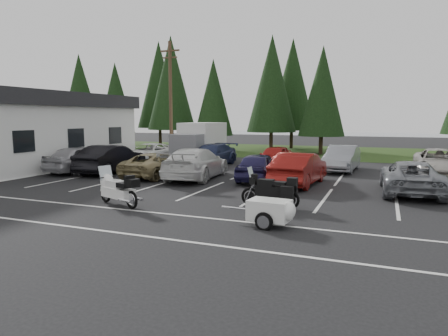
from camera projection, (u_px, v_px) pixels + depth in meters
ground at (241, 198)px, 16.35m from camera, size 120.00×120.00×0.00m
grass_strip at (324, 152)px, 38.44m from camera, size 80.00×16.00×0.01m
lake_water at (376, 138)px, 65.49m from camera, size 70.00×50.00×0.02m
building at (5, 130)px, 26.40m from camera, size 10.60×15.60×4.90m
utility_pole at (171, 99)px, 30.52m from camera, size 1.60×0.26×9.00m
box_truck at (197, 142)px, 30.64m from camera, size 2.40×5.60×2.90m
stall_markings at (256, 190)px, 18.19m from camera, size 32.00×16.00×0.01m
conifer_0 at (80, 92)px, 46.66m from camera, size 4.58×4.58×10.66m
conifer_1 at (116, 98)px, 43.34m from camera, size 3.96×3.96×9.22m
conifer_2 at (171, 83)px, 42.40m from camera, size 5.10×5.10×11.89m
conifer_3 at (213, 97)px, 39.28m from camera, size 3.87×3.87×9.02m
conifer_4 at (272, 84)px, 38.46m from camera, size 4.80×4.80×11.17m
conifer_5 at (322, 91)px, 35.53m from camera, size 4.14×4.14×9.63m
conifer_back_a at (159, 85)px, 47.71m from camera, size 5.28×5.28×12.30m
conifer_back_b at (292, 85)px, 42.30m from camera, size 4.97×4.97×11.58m
car_near_0 at (81, 159)px, 24.18m from camera, size 2.11×4.89×1.64m
car_near_1 at (111, 159)px, 23.81m from camera, size 2.01×5.17×1.68m
car_near_2 at (156, 165)px, 22.34m from camera, size 2.29×4.85×1.34m
car_near_3 at (196, 163)px, 21.58m from camera, size 2.91×5.94×1.66m
car_near_4 at (259, 167)px, 20.84m from camera, size 2.11×4.49×1.49m
car_near_5 at (299, 169)px, 19.57m from camera, size 2.05×4.98×1.60m
car_near_6 at (411, 177)px, 17.34m from camera, size 2.59×5.26×1.44m
car_far_0 at (149, 153)px, 29.30m from camera, size 2.42×5.11×1.41m
car_far_1 at (211, 155)px, 27.50m from camera, size 2.52×5.26×1.48m
car_far_2 at (275, 157)px, 26.29m from camera, size 1.79×4.29×1.45m
car_far_3 at (342, 158)px, 24.69m from camera, size 1.95×4.86×1.57m
car_far_4 at (440, 163)px, 22.40m from camera, size 2.60×5.58×1.54m
touring_motorcycle at (118, 186)px, 14.92m from camera, size 2.76×1.68×1.46m
cargo_trailer at (269, 213)px, 12.11m from camera, size 1.87×1.16×0.83m
adventure_motorcycle at (270, 187)px, 14.62m from camera, size 2.47×0.91×1.49m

